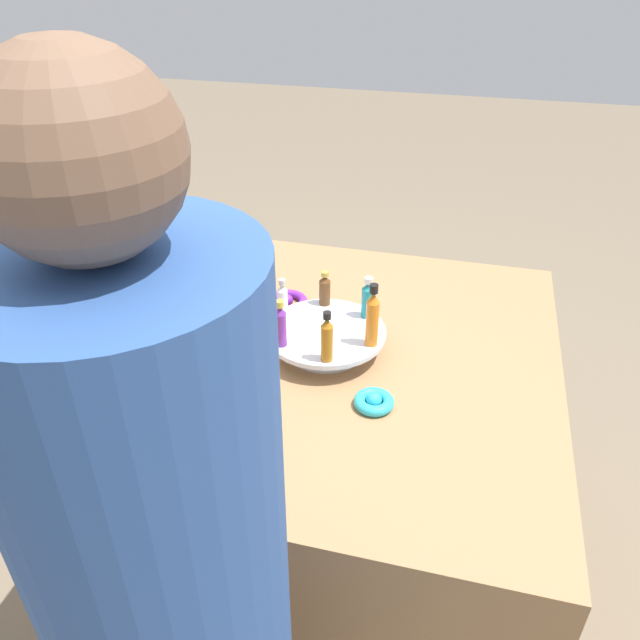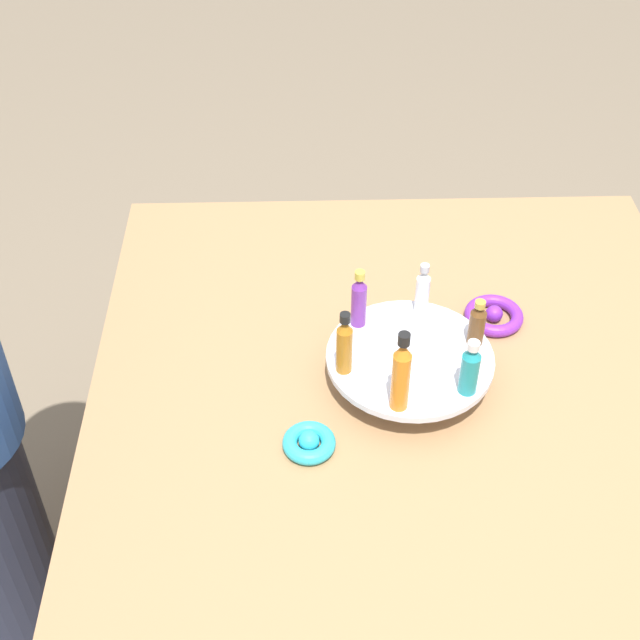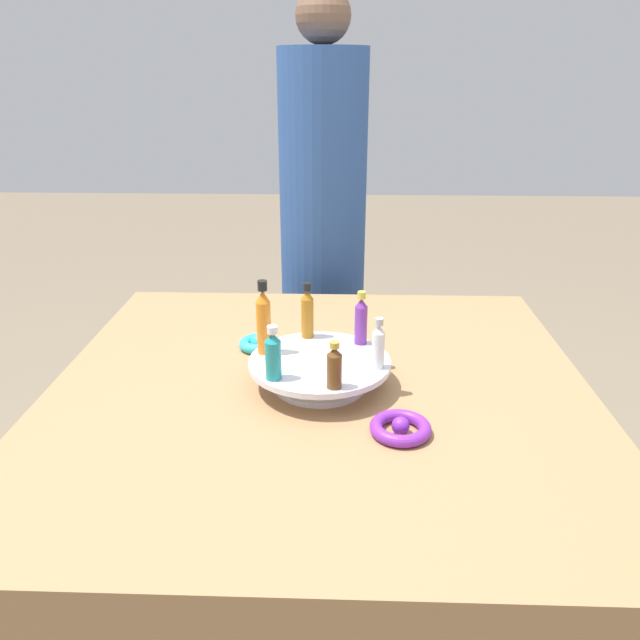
{
  "view_description": "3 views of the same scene",
  "coord_description": "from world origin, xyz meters",
  "px_view_note": "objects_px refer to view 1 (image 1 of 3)",
  "views": [
    {
      "loc": [
        0.28,
        -1.17,
        1.62
      ],
      "look_at": [
        0.0,
        -0.06,
        0.88
      ],
      "focal_mm": 35.0,
      "sensor_mm": 36.0,
      "label": 1
    },
    {
      "loc": [
        1.06,
        -0.18,
        1.85
      ],
      "look_at": [
        0.0,
        -0.15,
        0.9
      ],
      "focal_mm": 50.0,
      "sensor_mm": 36.0,
      "label": 2
    },
    {
      "loc": [
        -0.04,
        1.11,
        1.35
      ],
      "look_at": [
        0.0,
        -0.05,
        0.88
      ],
      "focal_mm": 35.0,
      "sensor_mm": 36.0,
      "label": 3
    }
  ],
  "objects_px": {
    "display_stand": "(326,337)",
    "bottle_brown": "(325,289)",
    "bottle_purple": "(281,325)",
    "bottle_teal": "(368,299)",
    "bottle_clear": "(283,300)",
    "ribbon_bow_teal": "(374,401)",
    "ribbon_bow_purple": "(287,301)",
    "bottle_amber": "(327,338)",
    "bottle_orange": "(372,318)"
  },
  "relations": [
    {
      "from": "bottle_brown",
      "to": "ribbon_bow_purple",
      "type": "xyz_separation_m",
      "value": [
        -0.12,
        0.06,
        -0.09
      ]
    },
    {
      "from": "bottle_brown",
      "to": "ribbon_bow_purple",
      "type": "height_order",
      "value": "bottle_brown"
    },
    {
      "from": "bottle_amber",
      "to": "bottle_clear",
      "type": "relative_size",
      "value": 1.19
    },
    {
      "from": "bottle_teal",
      "to": "bottle_clear",
      "type": "xyz_separation_m",
      "value": [
        -0.19,
        -0.05,
        -0.0
      ]
    },
    {
      "from": "ribbon_bow_teal",
      "to": "bottle_purple",
      "type": "bearing_deg",
      "value": 158.61
    },
    {
      "from": "display_stand",
      "to": "bottle_amber",
      "type": "relative_size",
      "value": 2.32
    },
    {
      "from": "display_stand",
      "to": "bottle_teal",
      "type": "height_order",
      "value": "bottle_teal"
    },
    {
      "from": "bottle_purple",
      "to": "ribbon_bow_teal",
      "type": "height_order",
      "value": "bottle_purple"
    },
    {
      "from": "bottle_teal",
      "to": "ribbon_bow_purple",
      "type": "xyz_separation_m",
      "value": [
        -0.23,
        0.09,
        -0.09
      ]
    },
    {
      "from": "ribbon_bow_teal",
      "to": "display_stand",
      "type": "bearing_deg",
      "value": 130.46
    },
    {
      "from": "display_stand",
      "to": "ribbon_bow_purple",
      "type": "distance_m",
      "value": 0.23
    },
    {
      "from": "bottle_clear",
      "to": "ribbon_bow_purple",
      "type": "relative_size",
      "value": 0.95
    },
    {
      "from": "display_stand",
      "to": "ribbon_bow_teal",
      "type": "bearing_deg",
      "value": -49.54
    },
    {
      "from": "bottle_clear",
      "to": "ribbon_bow_teal",
      "type": "xyz_separation_m",
      "value": [
        0.26,
        -0.2,
        -0.09
      ]
    },
    {
      "from": "bottle_teal",
      "to": "ribbon_bow_purple",
      "type": "distance_m",
      "value": 0.26
    },
    {
      "from": "display_stand",
      "to": "bottle_brown",
      "type": "height_order",
      "value": "bottle_brown"
    },
    {
      "from": "bottle_orange",
      "to": "bottle_teal",
      "type": "xyz_separation_m",
      "value": [
        -0.03,
        0.11,
        -0.02
      ]
    },
    {
      "from": "display_stand",
      "to": "bottle_teal",
      "type": "distance_m",
      "value": 0.14
    },
    {
      "from": "bottle_orange",
      "to": "ribbon_bow_teal",
      "type": "height_order",
      "value": "bottle_orange"
    },
    {
      "from": "ribbon_bow_purple",
      "to": "ribbon_bow_teal",
      "type": "relative_size",
      "value": 1.27
    },
    {
      "from": "bottle_clear",
      "to": "bottle_purple",
      "type": "relative_size",
      "value": 0.89
    },
    {
      "from": "bottle_teal",
      "to": "bottle_clear",
      "type": "height_order",
      "value": "bottle_teal"
    },
    {
      "from": "ribbon_bow_teal",
      "to": "bottle_clear",
      "type": "bearing_deg",
      "value": 142.04
    },
    {
      "from": "bottle_amber",
      "to": "bottle_brown",
      "type": "xyz_separation_m",
      "value": [
        -0.06,
        0.22,
        -0.01
      ]
    },
    {
      "from": "bottle_amber",
      "to": "ribbon_bow_teal",
      "type": "distance_m",
      "value": 0.16
    },
    {
      "from": "bottle_teal",
      "to": "bottle_brown",
      "type": "height_order",
      "value": "bottle_teal"
    },
    {
      "from": "ribbon_bow_purple",
      "to": "ribbon_bow_teal",
      "type": "height_order",
      "value": "ribbon_bow_teal"
    },
    {
      "from": "display_stand",
      "to": "ribbon_bow_teal",
      "type": "relative_size",
      "value": 3.32
    },
    {
      "from": "bottle_brown",
      "to": "bottle_purple",
      "type": "height_order",
      "value": "bottle_purple"
    },
    {
      "from": "bottle_teal",
      "to": "ribbon_bow_teal",
      "type": "distance_m",
      "value": 0.28
    },
    {
      "from": "ribbon_bow_purple",
      "to": "ribbon_bow_teal",
      "type": "xyz_separation_m",
      "value": [
        0.29,
        -0.34,
        0.0
      ]
    },
    {
      "from": "display_stand",
      "to": "ribbon_bow_teal",
      "type": "distance_m",
      "value": 0.23
    },
    {
      "from": "display_stand",
      "to": "bottle_brown",
      "type": "relative_size",
      "value": 3.14
    },
    {
      "from": "bottle_amber",
      "to": "ribbon_bow_teal",
      "type": "xyz_separation_m",
      "value": [
        0.12,
        -0.06,
        -0.1
      ]
    },
    {
      "from": "display_stand",
      "to": "bottle_orange",
      "type": "xyz_separation_m",
      "value": [
        0.11,
        -0.03,
        0.09
      ]
    },
    {
      "from": "bottle_orange",
      "to": "bottle_brown",
      "type": "bearing_deg",
      "value": 134.99
    },
    {
      "from": "display_stand",
      "to": "bottle_amber",
      "type": "xyz_separation_m",
      "value": [
        0.03,
        -0.11,
        0.08
      ]
    },
    {
      "from": "display_stand",
      "to": "bottle_orange",
      "type": "bearing_deg",
      "value": -15.01
    },
    {
      "from": "bottle_orange",
      "to": "ribbon_bow_purple",
      "type": "bearing_deg",
      "value": 142.04
    },
    {
      "from": "bottle_amber",
      "to": "bottle_brown",
      "type": "relative_size",
      "value": 1.35
    },
    {
      "from": "bottle_amber",
      "to": "bottle_purple",
      "type": "bearing_deg",
      "value": 164.99
    },
    {
      "from": "bottle_teal",
      "to": "display_stand",
      "type": "bearing_deg",
      "value": -135.01
    },
    {
      "from": "ribbon_bow_purple",
      "to": "ribbon_bow_teal",
      "type": "distance_m",
      "value": 0.45
    },
    {
      "from": "bottle_orange",
      "to": "ribbon_bow_teal",
      "type": "distance_m",
      "value": 0.19
    },
    {
      "from": "bottle_purple",
      "to": "bottle_teal",
      "type": "bearing_deg",
      "value": 44.99
    },
    {
      "from": "bottle_brown",
      "to": "bottle_purple",
      "type": "bearing_deg",
      "value": -105.01
    },
    {
      "from": "bottle_orange",
      "to": "bottle_brown",
      "type": "distance_m",
      "value": 0.2
    },
    {
      "from": "bottle_amber",
      "to": "bottle_purple",
      "type": "distance_m",
      "value": 0.12
    },
    {
      "from": "bottle_clear",
      "to": "bottle_amber",
      "type": "bearing_deg",
      "value": -45.01
    },
    {
      "from": "bottle_amber",
      "to": "bottle_purple",
      "type": "height_order",
      "value": "bottle_amber"
    }
  ]
}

